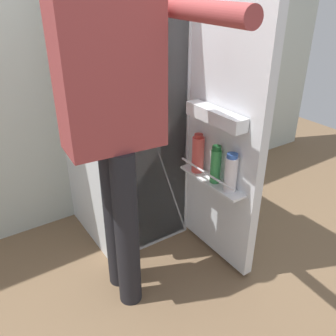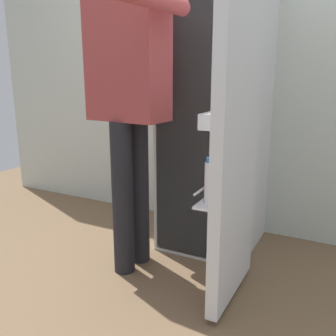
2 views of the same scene
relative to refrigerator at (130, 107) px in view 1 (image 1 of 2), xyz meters
name	(u,v)px [view 1 (image 1 of 2)]	position (x,y,z in m)	size (l,w,h in m)	color
ground_plane	(172,268)	(-0.03, -0.50, -0.87)	(5.78, 5.78, 0.00)	brown
kitchen_wall	(91,26)	(-0.03, 0.41, 0.42)	(4.40, 0.10, 2.58)	beige
refrigerator	(130,107)	(0.00, 0.00, 0.00)	(0.64, 1.18, 1.75)	silver
person	(114,105)	(-0.33, -0.49, 0.20)	(0.56, 0.79, 1.76)	black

